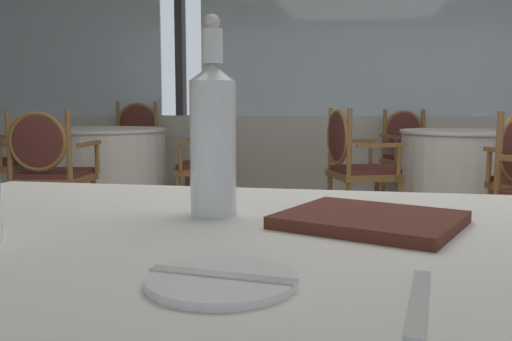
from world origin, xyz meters
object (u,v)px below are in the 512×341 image
Objects in this scene: dining_chair_1_3 at (48,166)px; dining_chair_2_1 at (353,160)px; menu_book at (370,220)px; dining_chair_1_0 at (216,154)px; side_plate at (221,280)px; dining_chair_1_1 at (134,142)px; water_bottle at (213,135)px; dining_chair_2_0 at (409,150)px.

dining_chair_1_3 is 0.99× the size of dining_chair_2_1.
dining_chair_1_3 reaches higher than menu_book.
dining_chair_1_3 is (-0.89, -1.09, 0.00)m from dining_chair_1_0.
side_plate is 0.18× the size of dining_chair_1_3.
dining_chair_1_1 is at bearing 0.00° from dining_chair_1_3.
dining_chair_1_1 is at bearing 139.11° from menu_book.
side_plate is 5.22m from dining_chair_1_1.
water_bottle is at bearing -166.36° from menu_book.
dining_chair_1_1 is 1.07× the size of dining_chair_1_3.
menu_book is at bearing -146.05° from dining_chair_1_3.
dining_chair_2_1 is at bearing 161.43° from dining_chair_1_0.
dining_chair_1_3 is 3.26m from dining_chair_2_0.
dining_chair_1_0 is 1.04× the size of dining_chair_1_3.
dining_chair_1_3 is at bearing -73.12° from dining_chair_2_0.
side_plate is 4.02m from dining_chair_1_0.
dining_chair_2_0 is 0.98× the size of dining_chair_2_1.
dining_chair_2_0 reaches higher than menu_book.
menu_book is 0.30× the size of dining_chair_2_0.
menu_book is at bearing 21.09° from dining_chair_1_1.
dining_chair_1_1 reaches higher than menu_book.
dining_chair_1_3 is at bearing 44.69° from dining_chair_1_0.
dining_chair_1_0 is 1.03× the size of dining_chair_2_1.
side_plate is at bearing -29.55° from dining_chair_2_0.
side_plate is 0.38m from menu_book.
water_bottle is 4.84m from dining_chair_1_1.
dining_chair_1_3 is at bearing -179.50° from dining_chair_2_1.
water_bottle is 3.03m from dining_chair_1_3.
dining_chair_1_1 is at bearing -110.55° from dining_chair_2_0.
water_bottle is at bearing -116.14° from dining_chair_2_1.
dining_chair_1_1 reaches higher than dining_chair_1_3.
dining_chair_2_0 is (2.75, 0.08, -0.05)m from dining_chair_1_1.
dining_chair_2_1 is (-0.51, -1.21, 0.01)m from dining_chair_2_0.
menu_book is 0.29× the size of dining_chair_1_3.
menu_book is 0.28× the size of dining_chair_1_1.
dining_chair_1_0 is 0.97× the size of dining_chair_1_1.
dining_chair_2_0 is at bearing 44.93° from dining_chair_2_1.
water_bottle is 0.37× the size of dining_chair_1_0.
dining_chair_1_0 is at bearing -45.31° from dining_chair_1_3.
dining_chair_1_3 reaches higher than dining_chair_2_0.
dining_chair_1_1 is 2.51m from dining_chair_2_1.
side_plate is at bearing 17.73° from dining_chair_1_1.
water_bottle is 1.30× the size of menu_book.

